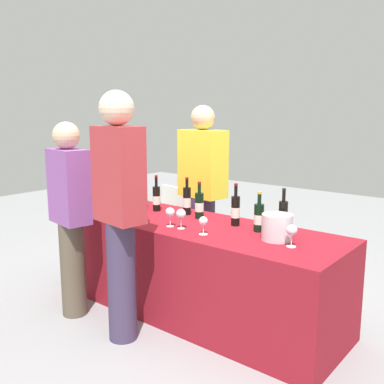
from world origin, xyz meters
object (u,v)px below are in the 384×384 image
(wine_glass_1, at_px, (135,207))
(guest_1, at_px, (119,206))
(wine_bottle_6, at_px, (259,217))
(wine_glass_3, at_px, (181,215))
(wine_bottle_7, at_px, (283,217))
(wine_bottle_3, at_px, (187,201))
(wine_glass_2, at_px, (170,213))
(wine_glass_4, at_px, (203,222))
(menu_board, at_px, (177,220))
(wine_glass_0, at_px, (112,199))
(wine_bottle_1, at_px, (142,197))
(server_pouring, at_px, (203,189))
(wine_bottle_4, at_px, (199,205))
(wine_bottle_0, at_px, (134,194))
(wine_bottle_5, at_px, (236,210))
(wine_glass_5, at_px, (292,231))
(guest_0, at_px, (70,213))
(wine_bottle_2, at_px, (156,198))
(ice_bucket, at_px, (277,227))

(wine_glass_1, xyz_separation_m, guest_1, (0.38, -0.50, 0.14))
(wine_bottle_6, xyz_separation_m, wine_glass_3, (-0.49, -0.31, 0.00))
(wine_bottle_7, distance_m, wine_glass_3, 0.75)
(wine_bottle_3, xyz_separation_m, wine_glass_2, (0.16, -0.39, -0.01))
(wine_glass_4, bearing_deg, wine_bottle_3, 140.51)
(wine_bottle_3, bearing_deg, wine_glass_3, -55.65)
(wine_glass_4, xyz_separation_m, menu_board, (-1.38, 1.28, -0.46))
(wine_bottle_6, xyz_separation_m, wine_glass_0, (-1.39, -0.21, -0.00))
(wine_bottle_1, xyz_separation_m, wine_bottle_6, (1.22, -0.00, -0.01))
(wine_glass_0, bearing_deg, server_pouring, 54.15)
(wine_bottle_6, xyz_separation_m, guest_1, (-0.65, -0.77, 0.12))
(wine_glass_1, bearing_deg, wine_bottle_4, 35.84)
(wine_bottle_3, bearing_deg, wine_bottle_7, -1.25)
(wine_glass_2, bearing_deg, server_pouring, 110.52)
(wine_bottle_7, xyz_separation_m, wine_glass_1, (-1.19, -0.33, -0.03))
(wine_bottle_4, distance_m, wine_bottle_7, 0.76)
(wine_bottle_0, bearing_deg, wine_bottle_3, 7.24)
(wine_bottle_3, distance_m, wine_glass_4, 0.64)
(server_pouring, bearing_deg, wine_glass_4, 134.50)
(wine_bottle_0, distance_m, wine_bottle_5, 1.11)
(wine_glass_5, bearing_deg, wine_bottle_3, 166.29)
(wine_glass_2, distance_m, guest_1, 0.48)
(wine_bottle_1, height_order, wine_glass_5, wine_bottle_1)
(wine_bottle_3, distance_m, wine_glass_2, 0.42)
(wine_glass_5, height_order, guest_0, guest_0)
(wine_glass_3, height_order, server_pouring, server_pouring)
(wine_bottle_0, height_order, wine_bottle_2, wine_bottle_0)
(wine_bottle_3, bearing_deg, wine_glass_2, -67.95)
(wine_glass_1, xyz_separation_m, wine_glass_5, (1.39, 0.08, 0.02))
(ice_bucket, distance_m, guest_0, 1.59)
(wine_glass_1, relative_size, wine_glass_4, 0.97)
(wine_bottle_5, xyz_separation_m, wine_glass_5, (0.59, -0.23, -0.01))
(wine_bottle_3, bearing_deg, wine_bottle_0, -172.76)
(wine_glass_5, relative_size, guest_0, 0.10)
(wine_bottle_6, height_order, wine_bottle_7, wine_bottle_7)
(wine_bottle_6, height_order, wine_glass_3, wine_bottle_6)
(wine_bottle_4, distance_m, wine_glass_3, 0.36)
(wine_bottle_4, xyz_separation_m, wine_glass_5, (0.95, -0.23, -0.00))
(wine_glass_4, height_order, ice_bucket, ice_bucket)
(wine_glass_3, xyz_separation_m, wine_glass_4, (0.23, -0.02, -0.02))
(wine_bottle_1, relative_size, wine_bottle_5, 0.92)
(wine_glass_0, relative_size, server_pouring, 0.09)
(wine_glass_1, bearing_deg, wine_glass_4, -3.85)
(wine_bottle_4, bearing_deg, wine_glass_1, -144.16)
(guest_0, bearing_deg, menu_board, 112.12)
(wine_bottle_5, bearing_deg, wine_bottle_1, -177.96)
(wine_glass_1, height_order, wine_glass_2, wine_glass_2)
(wine_bottle_7, bearing_deg, guest_0, -149.91)
(wine_bottle_2, bearing_deg, wine_glass_5, -8.39)
(wine_bottle_1, bearing_deg, wine_glass_3, -22.99)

